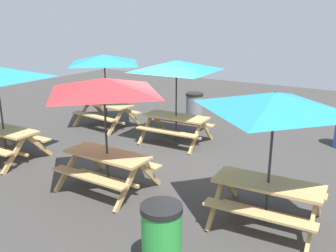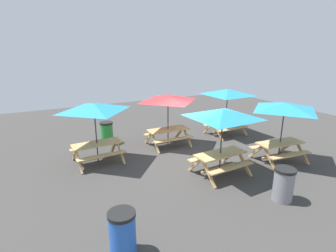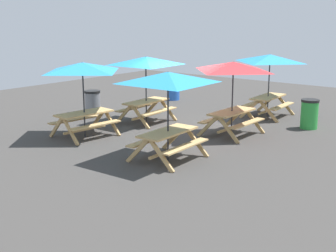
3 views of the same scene
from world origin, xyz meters
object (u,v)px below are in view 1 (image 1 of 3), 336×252
object	(u,v)px
picnic_table_0	(104,94)
trash_bin_green	(162,237)
picnic_table_1	(176,72)
trash_bin_gray	(194,107)
picnic_table_4	(104,65)
picnic_table_3	(274,111)

from	to	relation	value
picnic_table_0	trash_bin_green	size ratio (longest dim) A/B	2.38
picnic_table_1	trash_bin_gray	xyz separation A→B (m)	(-0.56, 2.14, -1.49)
picnic_table_1	trash_bin_gray	world-z (taller)	picnic_table_1
picnic_table_0	trash_bin_green	bearing A→B (deg)	-33.55
picnic_table_4	trash_bin_green	bearing A→B (deg)	-37.38
picnic_table_0	trash_bin_green	world-z (taller)	picnic_table_0
picnic_table_3	trash_bin_green	xyz separation A→B (m)	(-0.87, -1.95, -1.49)
picnic_table_3	trash_bin_green	distance (m)	2.61
picnic_table_0	trash_bin_green	distance (m)	3.19
trash_bin_gray	trash_bin_green	size ratio (longest dim) A/B	1.00
picnic_table_1	picnic_table_4	world-z (taller)	same
picnic_table_0	picnic_table_1	bearing A→B (deg)	96.05
picnic_table_0	trash_bin_gray	xyz separation A→B (m)	(-0.87, 5.43, -1.49)
trash_bin_gray	picnic_table_0	bearing A→B (deg)	-80.86
picnic_table_1	trash_bin_gray	distance (m)	2.67
picnic_table_0	trash_bin_gray	size ratio (longest dim) A/B	2.38
picnic_table_0	picnic_table_3	bearing A→B (deg)	7.17
picnic_table_0	picnic_table_1	xyz separation A→B (m)	(-0.31, 3.28, 0.00)
picnic_table_0	picnic_table_4	bearing A→B (deg)	131.61
picnic_table_3	picnic_table_4	bearing A→B (deg)	150.07
picnic_table_0	picnic_table_3	world-z (taller)	same
picnic_table_4	trash_bin_green	world-z (taller)	picnic_table_4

